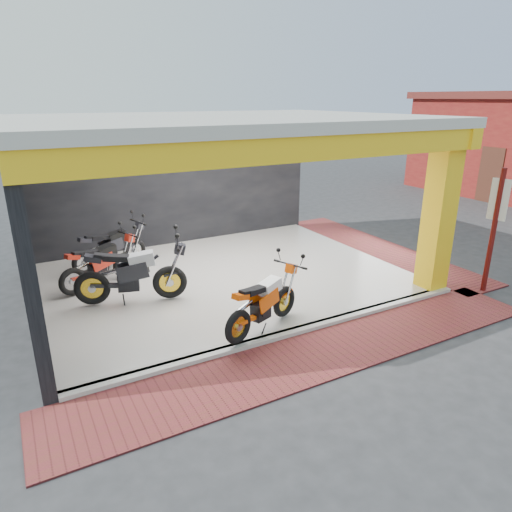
# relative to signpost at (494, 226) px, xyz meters

# --- Properties ---
(ground) EXTENTS (80.00, 80.00, 0.00)m
(ground) POSITION_rel_signpost_xyz_m (-4.72, 1.39, -1.49)
(ground) COLOR #2D2D30
(ground) RESTS_ON ground
(showroom_floor) EXTENTS (8.00, 6.00, 0.10)m
(showroom_floor) POSITION_rel_signpost_xyz_m (-4.72, 3.39, -1.44)
(showroom_floor) COLOR silver
(showroom_floor) RESTS_ON ground
(showroom_ceiling) EXTENTS (8.40, 6.40, 0.20)m
(showroom_ceiling) POSITION_rel_signpost_xyz_m (-4.72, 3.39, 2.11)
(showroom_ceiling) COLOR beige
(showroom_ceiling) RESTS_ON corner_column
(back_wall) EXTENTS (8.20, 0.20, 3.50)m
(back_wall) POSITION_rel_signpost_xyz_m (-4.72, 6.49, 0.26)
(back_wall) COLOR black
(back_wall) RESTS_ON ground
(left_wall) EXTENTS (0.20, 6.20, 3.50)m
(left_wall) POSITION_rel_signpost_xyz_m (-8.82, 3.39, 0.26)
(left_wall) COLOR black
(left_wall) RESTS_ON ground
(corner_column) EXTENTS (0.50, 0.50, 3.50)m
(corner_column) POSITION_rel_signpost_xyz_m (-0.97, 0.64, 0.26)
(corner_column) COLOR yellow
(corner_column) RESTS_ON ground
(header_beam_front) EXTENTS (8.40, 0.30, 0.40)m
(header_beam_front) POSITION_rel_signpost_xyz_m (-4.72, 0.39, 1.81)
(header_beam_front) COLOR yellow
(header_beam_front) RESTS_ON corner_column
(header_beam_right) EXTENTS (0.30, 6.40, 0.40)m
(header_beam_right) POSITION_rel_signpost_xyz_m (-0.72, 3.39, 1.81)
(header_beam_right) COLOR yellow
(header_beam_right) RESTS_ON corner_column
(floor_kerb) EXTENTS (8.00, 0.20, 0.10)m
(floor_kerb) POSITION_rel_signpost_xyz_m (-4.72, 0.37, -1.44)
(floor_kerb) COLOR silver
(floor_kerb) RESTS_ON ground
(paver_front) EXTENTS (9.00, 1.40, 0.03)m
(paver_front) POSITION_rel_signpost_xyz_m (-4.72, -0.41, -1.47)
(paver_front) COLOR maroon
(paver_front) RESTS_ON ground
(paver_right) EXTENTS (1.40, 7.00, 0.03)m
(paver_right) POSITION_rel_signpost_xyz_m (0.08, 3.39, -1.47)
(paver_right) COLOR maroon
(paver_right) RESTS_ON ground
(signpost) EXTENTS (0.11, 0.37, 2.72)m
(signpost) POSITION_rel_signpost_xyz_m (0.00, 0.00, 0.00)
(signpost) COLOR #5A100D
(signpost) RESTS_ON ground
(moto_hero) EXTENTS (2.15, 1.43, 1.23)m
(moto_hero) POSITION_rel_signpost_xyz_m (-4.64, 0.89, -0.77)
(moto_hero) COLOR #FF570A
(moto_hero) RESTS_ON showroom_floor
(moto_row_a) EXTENTS (2.50, 1.51, 1.44)m
(moto_row_a) POSITION_rel_signpost_xyz_m (-6.26, 2.72, -0.67)
(moto_row_a) COLOR black
(moto_row_a) RESTS_ON showroom_floor
(moto_row_b) EXTENTS (2.14, 1.44, 1.22)m
(moto_row_b) POSITION_rel_signpost_xyz_m (-6.80, 4.35, -0.77)
(moto_row_b) COLOR #B12112
(moto_row_b) RESTS_ON showroom_floor
(moto_row_d) EXTENTS (2.14, 1.24, 1.23)m
(moto_row_d) POSITION_rel_signpost_xyz_m (-6.33, 5.29, -0.77)
(moto_row_d) COLOR black
(moto_row_d) RESTS_ON showroom_floor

